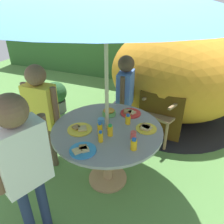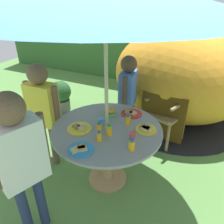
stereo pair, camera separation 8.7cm
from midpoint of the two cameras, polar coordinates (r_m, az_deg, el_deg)
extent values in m
cube|color=#548442|center=(2.78, -0.21, -16.85)|extent=(10.00, 10.00, 0.02)
cube|color=#33602D|center=(5.35, 16.26, 15.75)|extent=(9.00, 0.70, 1.69)
cylinder|color=tan|center=(2.76, -0.21, -16.49)|extent=(0.45, 0.45, 0.03)
cylinder|color=tan|center=(2.54, -0.23, -11.27)|extent=(0.11, 0.11, 0.69)
cylinder|color=gray|center=(2.32, -0.24, -4.49)|extent=(1.15, 1.15, 0.03)
cylinder|color=#B7AD8C|center=(2.14, -0.26, 3.23)|extent=(0.04, 0.04, 2.10)
cylinder|color=#93704C|center=(3.29, 9.01, -3.87)|extent=(0.04, 0.04, 0.43)
cylinder|color=#93704C|center=(3.12, 14.89, -6.67)|extent=(0.04, 0.04, 0.43)
cylinder|color=#93704C|center=(3.59, 12.97, -1.33)|extent=(0.04, 0.04, 0.43)
cylinder|color=#93704C|center=(3.43, 18.52, -3.74)|extent=(0.04, 0.04, 0.43)
cube|color=#93704C|center=(3.23, 14.34, -0.39)|extent=(0.57, 0.57, 0.04)
cube|color=#93704C|center=(3.27, 16.86, 5.07)|extent=(0.43, 0.19, 0.52)
cube|color=#93704C|center=(3.23, 11.83, 4.22)|extent=(0.19, 0.43, 0.03)
cube|color=#93704C|center=(3.05, 17.98, 1.83)|extent=(0.19, 0.43, 0.03)
ellipsoid|color=orange|center=(3.83, 17.92, 9.03)|extent=(2.29, 1.94, 1.52)
cylinder|color=black|center=(4.14, 16.36, -0.75)|extent=(2.35, 2.35, 0.01)
cube|color=#4B310D|center=(3.17, 13.56, -1.46)|extent=(0.61, 0.06, 0.68)
cylinder|color=#595960|center=(4.19, -12.14, 1.83)|extent=(0.30, 0.30, 0.21)
sphere|color=#234C28|center=(4.08, -12.53, 5.17)|extent=(0.38, 0.38, 0.38)
cylinder|color=brown|center=(3.30, 4.83, -2.05)|extent=(0.08, 0.08, 0.57)
cylinder|color=brown|center=(3.19, 4.24, -3.28)|extent=(0.08, 0.08, 0.57)
cube|color=#4C72C6|center=(3.00, 4.93, 5.84)|extent=(0.22, 0.35, 0.48)
cylinder|color=#4C3828|center=(3.16, 5.74, 7.49)|extent=(0.06, 0.06, 0.43)
cylinder|color=#4C3828|center=(2.83, 4.06, 4.89)|extent=(0.06, 0.06, 0.43)
sphere|color=#4C3828|center=(2.88, 5.22, 12.17)|extent=(0.21, 0.21, 0.21)
cylinder|color=brown|center=(2.94, -16.14, -7.32)|extent=(0.08, 0.08, 0.59)
cylinder|color=brown|center=(2.87, -13.83, -8.07)|extent=(0.08, 0.08, 0.59)
cube|color=yellow|center=(2.62, -16.51, 1.89)|extent=(0.35, 0.20, 0.50)
cylinder|color=brown|center=(2.73, -19.74, 3.03)|extent=(0.06, 0.06, 0.45)
cylinder|color=brown|center=(2.50, -13.15, 1.65)|extent=(0.06, 0.06, 0.45)
sphere|color=brown|center=(2.49, -17.68, 9.29)|extent=(0.22, 0.22, 0.22)
cylinder|color=navy|center=(2.21, -20.45, -22.60)|extent=(0.09, 0.09, 0.63)
cylinder|color=navy|center=(2.24, -16.69, -20.85)|extent=(0.09, 0.09, 0.63)
cube|color=white|center=(1.83, -21.43, -9.91)|extent=(0.32, 0.41, 0.53)
cylinder|color=brown|center=(1.87, -15.98, -6.83)|extent=(0.07, 0.07, 0.48)
sphere|color=brown|center=(1.62, -23.87, 0.83)|extent=(0.24, 0.24, 0.24)
cylinder|color=#66B259|center=(2.53, 0.40, -0.30)|extent=(0.15, 0.15, 0.05)
ellipsoid|color=gold|center=(2.52, 0.40, 0.42)|extent=(0.13, 0.13, 0.04)
cylinder|color=#338CD8|center=(2.03, -6.76, -9.55)|extent=(0.24, 0.24, 0.01)
cube|color=tan|center=(2.02, -6.26, -9.33)|extent=(0.10, 0.10, 0.02)
cube|color=#9E7547|center=(2.04, -6.71, -8.87)|extent=(0.10, 0.10, 0.02)
cube|color=tan|center=(2.01, -8.22, -9.64)|extent=(0.10, 0.10, 0.02)
cylinder|color=yellow|center=(2.31, -7.28, -4.25)|extent=(0.25, 0.25, 0.01)
cube|color=tan|center=(2.29, -6.64, -4.04)|extent=(0.12, 0.12, 0.02)
cube|color=#9E7547|center=(2.32, -8.14, -3.68)|extent=(0.09, 0.09, 0.02)
cylinder|color=red|center=(2.57, 6.01, -0.41)|extent=(0.24, 0.24, 0.01)
cube|color=tan|center=(2.56, 6.37, -0.23)|extent=(0.09, 0.09, 0.02)
cube|color=#9E7547|center=(2.58, 5.26, 0.09)|extent=(0.11, 0.11, 0.02)
cylinder|color=yellow|center=(2.31, 9.81, -4.43)|extent=(0.21, 0.21, 0.01)
cube|color=tan|center=(2.30, 10.35, -4.31)|extent=(0.08, 0.08, 0.02)
cube|color=#9E7547|center=(2.32, 9.55, -3.79)|extent=(0.10, 0.10, 0.02)
cube|color=tan|center=(2.29, 9.54, -4.27)|extent=(0.09, 0.09, 0.02)
cylinder|color=yellow|center=(2.10, -2.11, -6.41)|extent=(0.05, 0.05, 0.10)
cylinder|color=blue|center=(2.07, -2.13, -5.09)|extent=(0.03, 0.03, 0.02)
cylinder|color=yellow|center=(2.01, 6.36, -8.53)|extent=(0.06, 0.06, 0.10)
cylinder|color=blue|center=(1.97, 6.46, -7.18)|extent=(0.04, 0.04, 0.02)
cylinder|color=yellow|center=(2.17, 0.44, -4.87)|extent=(0.05, 0.05, 0.11)
cylinder|color=green|center=(2.14, 0.45, -3.49)|extent=(0.04, 0.04, 0.02)
cylinder|color=yellow|center=(2.23, -2.14, -4.14)|extent=(0.05, 0.05, 0.10)
cylinder|color=blue|center=(2.20, -2.17, -2.90)|extent=(0.04, 0.04, 0.02)
cylinder|color=yellow|center=(2.36, 5.18, -2.13)|extent=(0.06, 0.06, 0.10)
cylinder|color=blue|center=(2.33, 5.24, -0.94)|extent=(0.04, 0.04, 0.02)
cylinder|color=#4C99D8|center=(2.38, -1.74, -2.31)|extent=(0.07, 0.07, 0.06)
cylinder|color=#E04C47|center=(2.15, 6.41, -6.05)|extent=(0.06, 0.06, 0.07)
camera|label=1|loc=(0.04, -88.91, 0.61)|focal=35.60mm
camera|label=2|loc=(0.04, 91.09, -0.61)|focal=35.60mm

